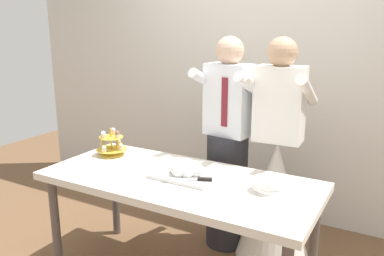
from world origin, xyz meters
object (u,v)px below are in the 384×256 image
(plate_stack, at_px, (269,185))
(person_bride, at_px, (275,184))
(main_cake_tray, at_px, (187,171))
(cupcake_stand, at_px, (112,145))
(person_groom, at_px, (227,156))
(dessert_table, at_px, (178,188))

(plate_stack, bearing_deg, person_bride, 103.12)
(person_bride, bearing_deg, main_cake_tray, -123.47)
(main_cake_tray, xyz_separation_m, plate_stack, (0.54, 0.04, -0.00))
(cupcake_stand, xyz_separation_m, plate_stack, (1.26, -0.07, -0.04))
(plate_stack, distance_m, person_bride, 0.63)
(cupcake_stand, relative_size, person_bride, 0.14)
(plate_stack, relative_size, person_groom, 0.12)
(person_groom, bearing_deg, dessert_table, -95.43)
(main_cake_tray, relative_size, plate_stack, 2.18)
(dessert_table, distance_m, person_bride, 0.80)
(dessert_table, bearing_deg, cupcake_stand, 167.46)
(dessert_table, relative_size, main_cake_tray, 4.23)
(plate_stack, xyz_separation_m, person_bride, (-0.13, 0.57, -0.23))
(plate_stack, distance_m, person_groom, 0.77)
(person_bride, bearing_deg, person_groom, -177.59)
(person_groom, bearing_deg, person_bride, 2.41)
(cupcake_stand, distance_m, plate_stack, 1.27)
(main_cake_tray, height_order, plate_stack, main_cake_tray)
(dessert_table, height_order, plate_stack, plate_stack)
(cupcake_stand, height_order, person_bride, person_bride)
(plate_stack, bearing_deg, cupcake_stand, 176.61)
(main_cake_tray, xyz_separation_m, person_bride, (0.41, 0.61, -0.23))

